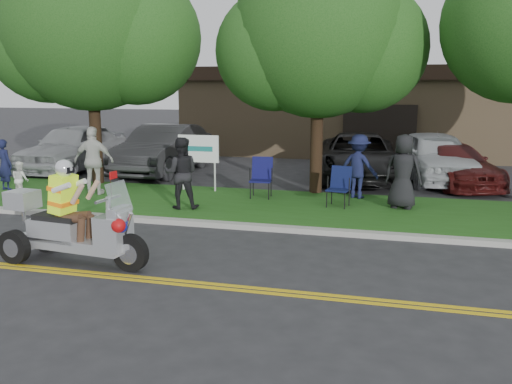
% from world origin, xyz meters
% --- Properties ---
extents(ground, '(120.00, 120.00, 0.00)m').
position_xyz_m(ground, '(0.00, 0.00, 0.00)').
color(ground, '#28282B').
rests_on(ground, ground).
extents(centerline_near, '(60.00, 0.10, 0.01)m').
position_xyz_m(centerline_near, '(0.00, -0.58, 0.01)').
color(centerline_near, gold).
rests_on(centerline_near, ground).
extents(centerline_far, '(60.00, 0.10, 0.01)m').
position_xyz_m(centerline_far, '(0.00, -0.42, 0.01)').
color(centerline_far, gold).
rests_on(centerline_far, ground).
extents(curb, '(60.00, 0.25, 0.12)m').
position_xyz_m(curb, '(0.00, 3.05, 0.06)').
color(curb, '#A8A89E').
rests_on(curb, ground).
extents(grass_verge, '(60.00, 4.00, 0.10)m').
position_xyz_m(grass_verge, '(0.00, 5.20, 0.06)').
color(grass_verge, '#235516').
rests_on(grass_verge, ground).
extents(commercial_building, '(18.00, 8.20, 4.00)m').
position_xyz_m(commercial_building, '(2.00, 18.98, 2.01)').
color(commercial_building, '#9E7F5B').
rests_on(commercial_building, ground).
extents(tree_left, '(6.62, 5.40, 7.78)m').
position_xyz_m(tree_left, '(-6.44, 7.03, 4.85)').
color(tree_left, '#332114').
rests_on(tree_left, ground).
extents(tree_mid, '(5.88, 4.80, 7.05)m').
position_xyz_m(tree_mid, '(0.55, 7.23, 4.43)').
color(tree_mid, '#332114').
rests_on(tree_mid, ground).
extents(business_sign, '(1.25, 0.06, 1.75)m').
position_xyz_m(business_sign, '(-2.90, 6.60, 1.26)').
color(business_sign, silver).
rests_on(business_sign, ground).
extents(trike_scooter, '(2.91, 1.02, 1.90)m').
position_xyz_m(trike_scooter, '(-2.88, -0.04, 0.66)').
color(trike_scooter, black).
rests_on(trike_scooter, ground).
extents(lawn_chair_a, '(0.63, 0.65, 1.03)m').
position_xyz_m(lawn_chair_a, '(1.37, 5.52, 0.68)').
color(lawn_chair_a, black).
rests_on(lawn_chair_a, grass_verge).
extents(lawn_chair_b, '(0.63, 0.65, 1.11)m').
position_xyz_m(lawn_chair_b, '(-0.86, 6.14, 0.73)').
color(lawn_chair_b, black).
rests_on(lawn_chair_b, grass_verge).
extents(spectator_adult_left, '(0.64, 0.51, 1.52)m').
position_xyz_m(spectator_adult_left, '(-8.49, 5.19, 0.86)').
color(spectator_adult_left, '#15193B').
rests_on(spectator_adult_left, grass_verge).
extents(spectator_adult_mid, '(1.03, 0.90, 1.81)m').
position_xyz_m(spectator_adult_mid, '(-2.48, 4.22, 1.01)').
color(spectator_adult_mid, black).
rests_on(spectator_adult_mid, grass_verge).
extents(spectator_adult_right, '(1.20, 0.65, 1.94)m').
position_xyz_m(spectator_adult_right, '(-5.56, 5.28, 1.07)').
color(spectator_adult_right, silver).
rests_on(spectator_adult_right, grass_verge).
extents(spectator_chair_a, '(1.30, 1.04, 1.76)m').
position_xyz_m(spectator_chair_a, '(1.75, 6.68, 0.99)').
color(spectator_chair_a, '#181C43').
rests_on(spectator_chair_a, grass_verge).
extents(spectator_chair_b, '(1.03, 0.79, 1.89)m').
position_xyz_m(spectator_chair_b, '(2.93, 5.65, 1.05)').
color(spectator_chair_b, black).
rests_on(spectator_chair_b, grass_verge).
extents(child_right, '(0.61, 0.56, 1.02)m').
position_xyz_m(child_right, '(-7.32, 4.35, 0.61)').
color(child_right, white).
rests_on(child_right, grass_verge).
extents(parked_car_far_left, '(2.22, 5.26, 1.78)m').
position_xyz_m(parked_car_far_left, '(-9.00, 9.54, 0.89)').
color(parked_car_far_left, '#989A9E').
rests_on(parked_car_far_left, ground).
extents(parked_car_left, '(1.91, 5.37, 1.76)m').
position_xyz_m(parked_car_left, '(-5.50, 9.87, 0.88)').
color(parked_car_left, '#2B2B2E').
rests_on(parked_car_left, ground).
extents(parked_car_mid, '(3.24, 5.94, 1.58)m').
position_xyz_m(parked_car_mid, '(1.50, 10.24, 0.79)').
color(parked_car_mid, black).
rests_on(parked_car_mid, ground).
extents(parked_car_right, '(3.39, 4.98, 1.34)m').
position_xyz_m(parked_car_right, '(4.50, 10.05, 0.67)').
color(parked_car_right, '#461110').
rests_on(parked_car_right, ground).
extents(parked_car_far_right, '(2.93, 5.28, 1.70)m').
position_xyz_m(parked_car_far_right, '(4.00, 10.57, 0.85)').
color(parked_car_far_right, silver).
rests_on(parked_car_far_right, ground).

